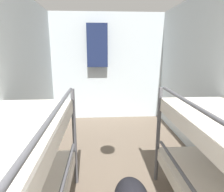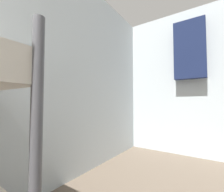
% 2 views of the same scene
% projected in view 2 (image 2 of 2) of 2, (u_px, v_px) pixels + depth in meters
% --- Properties ---
extents(wall_back, '(2.59, 0.06, 2.35)m').
position_uv_depth(wall_back, '(208.00, 80.00, 2.26)').
color(wall_back, silver).
rests_on(wall_back, ground_plane).
extents(hanging_coat, '(0.44, 0.12, 0.90)m').
position_uv_depth(hanging_coat, '(189.00, 50.00, 2.29)').
color(hanging_coat, '#192347').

